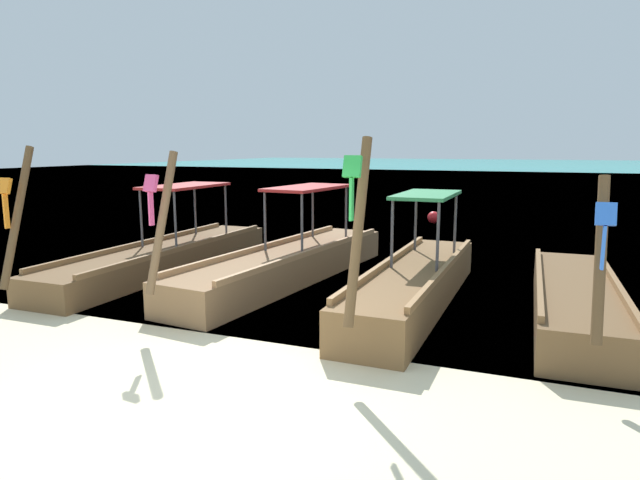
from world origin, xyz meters
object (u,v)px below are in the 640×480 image
(longtail_boat_pink_ribbon, at_px, (288,263))
(longtail_boat_green_ribbon, at_px, (415,283))
(longtail_boat_orange_ribbon, at_px, (165,256))
(mooring_buoy_near, at_px, (434,217))
(longtail_boat_blue_ribbon, at_px, (575,301))

(longtail_boat_pink_ribbon, distance_m, longtail_boat_green_ribbon, 2.86)
(longtail_boat_orange_ribbon, relative_size, longtail_boat_green_ribbon, 1.15)
(longtail_boat_green_ribbon, xyz_separation_m, mooring_buoy_near, (-1.59, 10.33, -0.16))
(longtail_boat_orange_ribbon, height_order, longtail_boat_pink_ribbon, longtail_boat_orange_ribbon)
(longtail_boat_pink_ribbon, relative_size, mooring_buoy_near, 16.74)
(longtail_boat_blue_ribbon, relative_size, mooring_buoy_near, 13.03)
(longtail_boat_orange_ribbon, relative_size, longtail_boat_blue_ribbon, 1.33)
(longtail_boat_pink_ribbon, height_order, longtail_boat_blue_ribbon, longtail_boat_pink_ribbon)
(longtail_boat_pink_ribbon, distance_m, longtail_boat_blue_ribbon, 5.30)
(longtail_boat_blue_ribbon, bearing_deg, longtail_boat_pink_ribbon, 172.37)
(longtail_boat_pink_ribbon, relative_size, longtail_boat_blue_ribbon, 1.28)
(longtail_boat_pink_ribbon, height_order, longtail_boat_green_ribbon, longtail_boat_green_ribbon)
(mooring_buoy_near, bearing_deg, longtail_boat_blue_ribbon, -68.29)
(longtail_boat_pink_ribbon, bearing_deg, longtail_boat_green_ribbon, -15.33)
(longtail_boat_orange_ribbon, bearing_deg, mooring_buoy_near, 67.40)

